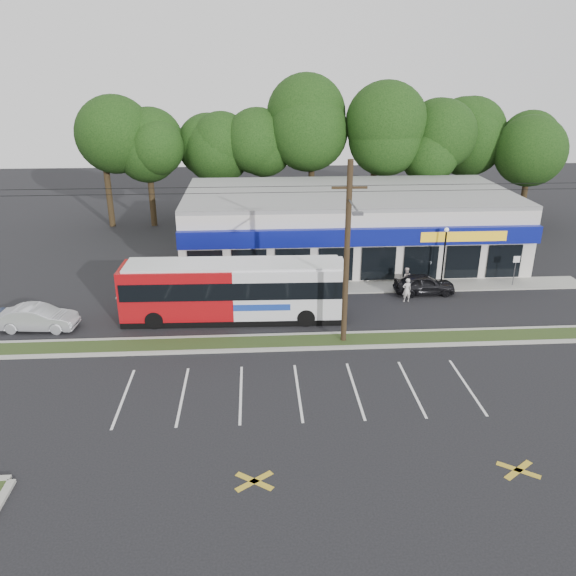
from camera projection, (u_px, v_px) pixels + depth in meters
The scene contains 15 objects.
ground at pixel (291, 352), 30.07m from camera, with size 120.00×120.00×0.00m, color black.
grass_strip at pixel (289, 342), 30.97m from camera, with size 40.00×1.60×0.12m, color #2C3C18.
curb_south at pixel (290, 349), 30.18m from camera, with size 40.00×0.25×0.14m, color #9E9E93.
curb_north at pixel (289, 335), 31.76m from camera, with size 40.00×0.25×0.14m, color #9E9E93.
sidewalk at pixel (354, 287), 38.68m from camera, with size 32.00×2.20×0.10m, color #9E9E93.
strip_mall at pixel (347, 224), 44.17m from camera, with size 25.00×12.55×5.30m.
utility_pole at pixel (344, 249), 29.09m from camera, with size 50.00×2.77×10.00m.
lamp_post at pixel (444, 250), 37.87m from camera, with size 0.30×0.30×4.25m.
sign_post at pixel (516, 265), 38.36m from camera, with size 0.45×0.10×2.23m.
tree_line at pixel (316, 134), 51.31m from camera, with size 46.76×6.76×11.83m.
metrobus at pixel (234, 289), 33.37m from camera, with size 13.30×3.10×3.56m.
car_dark at pixel (424, 284), 37.49m from camera, with size 1.61×4.01×1.37m, color black.
car_silver at pixel (38, 318), 32.35m from camera, with size 1.53×4.40×1.45m, color #ADAFB5.
pedestrian_a at pixel (407, 290), 36.14m from camera, with size 0.59×0.39×1.62m, color beige.
pedestrian_b at pixel (406, 278), 38.14m from camera, with size 0.77×0.60×1.59m, color #BDAEAA.
Camera 1 is at (-1.78, -26.63, 14.26)m, focal length 35.00 mm.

